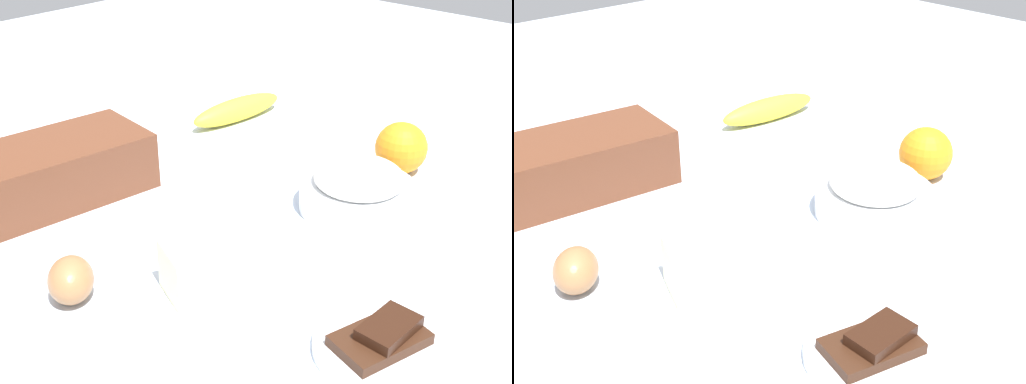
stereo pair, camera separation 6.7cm
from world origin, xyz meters
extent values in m
cube|color=silver|center=(0.00, 0.00, -0.01)|extent=(2.40, 2.40, 0.02)
cube|color=brown|center=(-0.15, 0.25, 0.04)|extent=(0.29, 0.17, 0.08)
cube|color=black|center=(-0.15, 0.25, 0.04)|extent=(0.28, 0.15, 0.07)
cylinder|color=white|center=(0.11, -0.08, 0.02)|extent=(0.16, 0.16, 0.04)
torus|color=white|center=(0.11, -0.08, 0.03)|extent=(0.16, 0.16, 0.01)
ellipsoid|color=white|center=(0.11, -0.08, 0.05)|extent=(0.12, 0.12, 0.04)
ellipsoid|color=yellow|center=(0.23, 0.25, 0.02)|extent=(0.19, 0.06, 0.04)
sphere|color=orange|center=(0.25, -0.06, 0.04)|extent=(0.08, 0.08, 0.08)
cube|color=#F4EDB2|center=(-0.15, -0.06, 0.03)|extent=(0.11, 0.09, 0.06)
ellipsoid|color=#9E6A40|center=(-0.26, 0.03, 0.02)|extent=(0.08, 0.08, 0.05)
cylinder|color=white|center=(-0.11, -0.26, 0.01)|extent=(0.13, 0.13, 0.01)
cube|color=#381E11|center=(-0.11, -0.26, 0.02)|extent=(0.10, 0.08, 0.01)
cube|color=black|center=(-0.10, -0.27, 0.03)|extent=(0.06, 0.04, 0.01)
camera|label=1|loc=(-0.57, -0.52, 0.45)|focal=47.72mm
camera|label=2|loc=(-0.52, -0.56, 0.45)|focal=47.72mm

